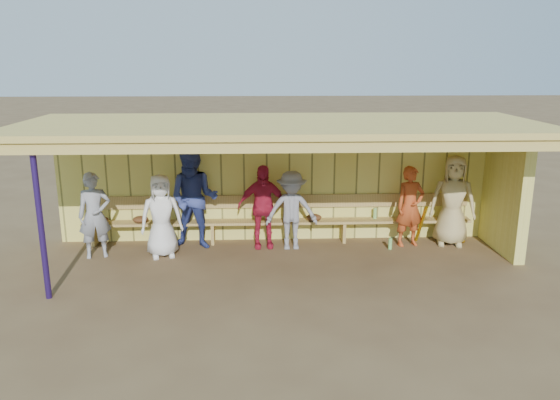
% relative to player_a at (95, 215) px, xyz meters
% --- Properties ---
extents(ground, '(90.00, 90.00, 0.00)m').
position_rel_player_a_xyz_m(ground, '(3.36, -0.39, -0.79)').
color(ground, brown).
rests_on(ground, ground).
extents(player_a, '(0.66, 0.54, 1.58)m').
position_rel_player_a_xyz_m(player_a, '(0.00, 0.00, 0.00)').
color(player_a, gray).
rests_on(player_a, ground).
extents(player_b, '(0.85, 0.66, 1.54)m').
position_rel_player_a_xyz_m(player_b, '(1.20, -0.02, -0.02)').
color(player_b, white).
rests_on(player_b, ground).
extents(player_c, '(1.03, 0.85, 1.94)m').
position_rel_player_a_xyz_m(player_c, '(1.75, 0.42, 0.18)').
color(player_c, navy).
rests_on(player_c, ground).
extents(player_d, '(0.97, 0.47, 1.61)m').
position_rel_player_a_xyz_m(player_d, '(3.04, 0.42, 0.02)').
color(player_d, '#BB1E39').
rests_on(player_d, ground).
extents(player_e, '(0.99, 0.58, 1.51)m').
position_rel_player_a_xyz_m(player_e, '(3.59, 0.30, -0.03)').
color(player_e, gray).
rests_on(player_e, ground).
extents(player_g, '(0.64, 0.49, 1.56)m').
position_rel_player_a_xyz_m(player_g, '(5.88, 0.40, -0.01)').
color(player_g, '#B2451C').
rests_on(player_g, ground).
extents(player_h, '(0.97, 0.76, 1.76)m').
position_rel_player_a_xyz_m(player_h, '(6.71, 0.42, 0.09)').
color(player_h, tan).
rests_on(player_h, ground).
extents(dugout_structure, '(8.80, 3.20, 2.50)m').
position_rel_player_a_xyz_m(dugout_structure, '(3.75, 0.30, 0.91)').
color(dugout_structure, '#E6DB62').
rests_on(dugout_structure, ground).
extents(bench, '(7.60, 0.34, 0.93)m').
position_rel_player_a_xyz_m(bench, '(3.36, 0.72, -0.26)').
color(bench, tan).
rests_on(bench, ground).
extents(dugout_equipment, '(7.28, 0.62, 0.80)m').
position_rel_player_a_xyz_m(dugout_equipment, '(2.42, 0.60, -0.30)').
color(dugout_equipment, yellow).
rests_on(dugout_equipment, ground).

